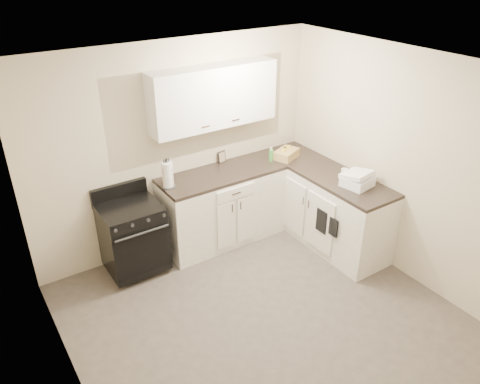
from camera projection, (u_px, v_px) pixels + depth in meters
floor at (265, 319)px, 4.76m from camera, size 3.60×3.60×0.00m
ceiling at (273, 73)px, 3.58m from camera, size 3.60×3.60×0.00m
wall_back at (177, 148)px, 5.49m from camera, size 3.60×0.00×3.60m
wall_right at (402, 167)px, 5.04m from camera, size 0.00×3.60×3.60m
wall_left at (63, 286)px, 3.29m from camera, size 0.00×3.60×3.60m
wall_front at (445, 340)px, 2.84m from camera, size 3.60×0.00×3.60m
base_cabinets_back at (223, 208)px, 5.85m from camera, size 1.55×0.60×0.90m
base_cabinets_right at (322, 206)px, 5.90m from camera, size 0.60×1.90×0.90m
countertop_back at (222, 174)px, 5.63m from camera, size 1.55×0.60×0.04m
countertop_right at (325, 172)px, 5.68m from camera, size 0.60×1.90×0.04m
upper_cabinets at (213, 96)px, 5.31m from camera, size 1.55×0.30×0.70m
stove at (133, 237)px, 5.25m from camera, size 0.65×0.55×0.78m
knife_block at (167, 176)px, 5.25m from camera, size 0.14×0.14×0.25m
paper_towel at (168, 175)px, 5.23m from camera, size 0.13×0.13×0.30m
soap_bottle at (271, 155)px, 5.88m from camera, size 0.07×0.07×0.16m
picture_frame at (222, 157)px, 5.86m from camera, size 0.12×0.06×0.14m
wicker_basket at (286, 154)px, 5.98m from camera, size 0.38×0.33×0.11m
countertop_grill at (357, 181)px, 5.29m from camera, size 0.35×0.33×0.11m
glass_jar at (344, 175)px, 5.41m from camera, size 0.10×0.10×0.14m
oven_mitt_near at (333, 227)px, 5.31m from camera, size 0.02×0.13×0.22m
oven_mitt_far at (322, 221)px, 5.46m from camera, size 0.02×0.17×0.29m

